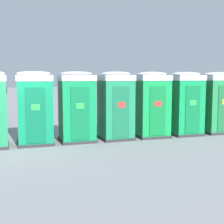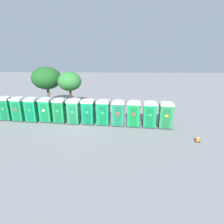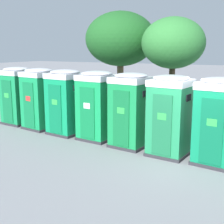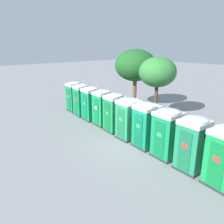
% 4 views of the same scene
% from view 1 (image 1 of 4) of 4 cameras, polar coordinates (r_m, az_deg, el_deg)
% --- Properties ---
extents(ground_plane, '(120.00, 120.00, 0.00)m').
position_cam_1_polar(ground_plane, '(11.02, -17.55, -6.12)').
color(ground_plane, gray).
extents(portapotty_6, '(1.35, 1.33, 2.54)m').
position_cam_1_polar(portapotty_6, '(11.11, -13.96, 0.79)').
color(portapotty_6, '#2D2D33').
rests_on(portapotty_6, ground).
extents(portapotty_7, '(1.35, 1.31, 2.54)m').
position_cam_1_polar(portapotty_7, '(11.33, -6.48, 1.04)').
color(portapotty_7, '#2D2D33').
rests_on(portapotty_7, ground).
extents(portapotty_8, '(1.27, 1.29, 2.54)m').
position_cam_1_polar(portapotty_8, '(11.69, 0.66, 1.25)').
color(portapotty_8, '#2D2D33').
rests_on(portapotty_8, ground).
extents(portapotty_9, '(1.37, 1.35, 2.54)m').
position_cam_1_polar(portapotty_9, '(12.24, 7.25, 1.44)').
color(portapotty_9, '#2D2D33').
rests_on(portapotty_9, ground).
extents(portapotty_10, '(1.33, 1.32, 2.54)m').
position_cam_1_polar(portapotty_10, '(12.93, 13.22, 1.58)').
color(portapotty_10, '#2D2D33').
rests_on(portapotty_10, ground).
extents(portapotty_11, '(1.35, 1.33, 2.54)m').
position_cam_1_polar(portapotty_11, '(13.75, 18.52, 1.70)').
color(portapotty_11, '#2D2D33').
rests_on(portapotty_11, ground).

